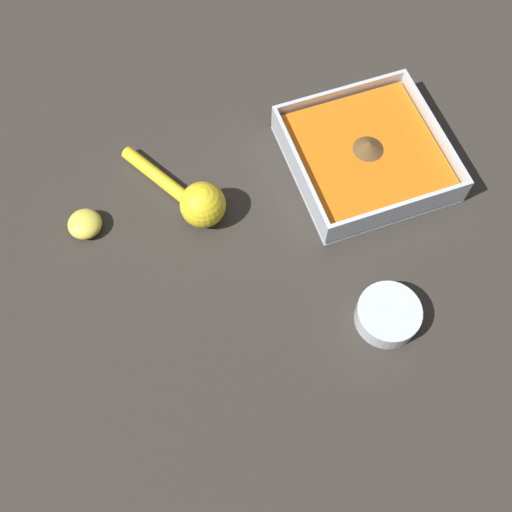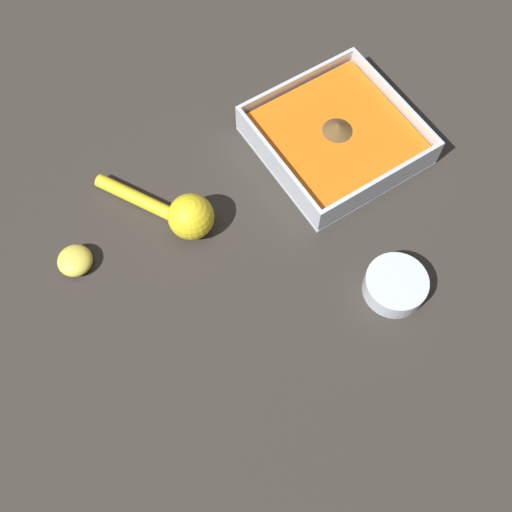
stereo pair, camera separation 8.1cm
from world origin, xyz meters
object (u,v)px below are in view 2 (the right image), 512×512
object	(u,v)px
lemon_squeezer	(182,214)
lemon_half	(75,261)
spice_bowl	(395,286)
square_dish	(336,138)

from	to	relation	value
lemon_squeezer	lemon_half	distance (m)	0.16
spice_bowl	lemon_squeezer	bearing A→B (deg)	-142.23
lemon_squeezer	square_dish	bearing A→B (deg)	59.04
square_dish	lemon_squeezer	world-z (taller)	lemon_squeezer
square_dish	lemon_half	size ratio (longest dim) A/B	4.53
lemon_half	lemon_squeezer	bearing A→B (deg)	81.45
spice_bowl	lemon_squeezer	distance (m)	0.31
spice_bowl	lemon_half	distance (m)	0.44
square_dish	lemon_squeezer	xyz separation A→B (m)	(-0.01, -0.26, 0.01)
spice_bowl	lemon_half	size ratio (longest dim) A/B	1.75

